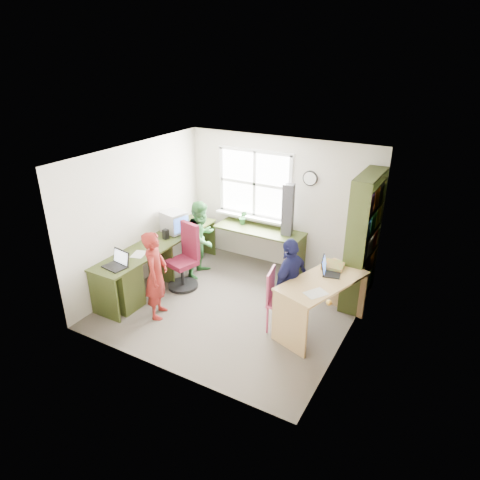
% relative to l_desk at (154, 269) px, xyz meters
% --- Properties ---
extents(room, '(3.64, 3.44, 2.44)m').
position_rel_l_desk_xyz_m(room, '(1.32, 0.38, 0.76)').
color(room, '#474138').
rests_on(room, ground).
extents(l_desk, '(2.38, 2.95, 0.75)m').
position_rel_l_desk_xyz_m(l_desk, '(0.00, 0.00, 0.00)').
color(l_desk, '#353F19').
rests_on(l_desk, ground).
extents(right_desk, '(1.05, 1.52, 0.80)m').
position_rel_l_desk_xyz_m(right_desk, '(2.71, 0.39, 0.13)').
color(right_desk, tan).
rests_on(right_desk, ground).
extents(bookshelf, '(0.30, 1.02, 2.10)m').
position_rel_l_desk_xyz_m(bookshelf, '(2.96, 1.47, 0.55)').
color(bookshelf, '#353F19').
rests_on(bookshelf, ground).
extents(swivel_chair, '(0.64, 0.64, 1.12)m').
position_rel_l_desk_xyz_m(swivel_chair, '(0.29, 0.46, 0.02)').
color(swivel_chair, black).
rests_on(swivel_chair, ground).
extents(wooden_chair, '(0.47, 0.47, 0.93)m').
position_rel_l_desk_xyz_m(wooden_chair, '(2.16, 0.11, 0.05)').
color(wooden_chair, '#BC3E62').
rests_on(wooden_chair, ground).
extents(crt_monitor, '(0.46, 0.43, 0.38)m').
position_rel_l_desk_xyz_m(crt_monitor, '(-0.20, 0.84, 0.49)').
color(crt_monitor, '#B1B0B5').
rests_on(crt_monitor, l_desk).
extents(laptop_left, '(0.38, 0.33, 0.24)m').
position_rel_l_desk_xyz_m(laptop_left, '(-0.15, -0.62, 0.35)').
color(laptop_left, black).
rests_on(laptop_left, l_desk).
extents(laptop_right, '(0.34, 0.38, 0.23)m').
position_rel_l_desk_xyz_m(laptop_right, '(2.71, 0.64, 0.40)').
color(laptop_right, black).
rests_on(laptop_right, right_desk).
extents(speaker_a, '(0.09, 0.09, 0.17)m').
position_rel_l_desk_xyz_m(speaker_a, '(-0.16, 0.54, 0.38)').
color(speaker_a, black).
rests_on(speaker_a, l_desk).
extents(speaker_b, '(0.11, 0.11, 0.19)m').
position_rel_l_desk_xyz_m(speaker_b, '(-0.17, 1.15, 0.39)').
color(speaker_b, black).
rests_on(speaker_b, l_desk).
extents(cd_tower, '(0.21, 0.19, 0.92)m').
position_rel_l_desk_xyz_m(cd_tower, '(1.58, 1.74, 0.75)').
color(cd_tower, black).
rests_on(cd_tower, l_desk).
extents(game_box, '(0.33, 0.33, 0.06)m').
position_rel_l_desk_xyz_m(game_box, '(2.71, 0.83, 0.38)').
color(game_box, red).
rests_on(game_box, right_desk).
extents(paper_a, '(0.27, 0.32, 0.00)m').
position_rel_l_desk_xyz_m(paper_a, '(-0.15, -0.16, 0.30)').
color(paper_a, '#B6B4AC').
rests_on(paper_a, l_desk).
extents(paper_b, '(0.33, 0.36, 0.00)m').
position_rel_l_desk_xyz_m(paper_b, '(2.75, 0.00, 0.35)').
color(paper_b, '#B6B4AC').
rests_on(paper_b, right_desk).
extents(potted_plant, '(0.18, 0.16, 0.27)m').
position_rel_l_desk_xyz_m(potted_plant, '(0.67, 1.78, 0.43)').
color(potted_plant, '#2A6931').
rests_on(potted_plant, l_desk).
extents(person_red, '(0.50, 0.59, 1.38)m').
position_rel_l_desk_xyz_m(person_red, '(0.45, -0.47, 0.23)').
color(person_red, maroon).
rests_on(person_red, ground).
extents(person_green, '(0.55, 0.69, 1.37)m').
position_rel_l_desk_xyz_m(person_green, '(0.29, 0.97, 0.23)').
color(person_green, '#2E7331').
rests_on(person_green, ground).
extents(person_navy, '(0.45, 0.83, 1.35)m').
position_rel_l_desk_xyz_m(person_navy, '(2.25, 0.33, 0.22)').
color(person_navy, '#161844').
rests_on(person_navy, ground).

